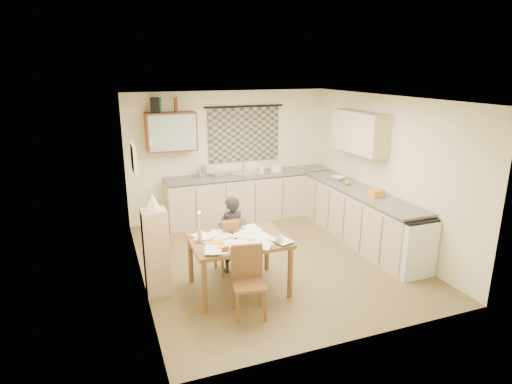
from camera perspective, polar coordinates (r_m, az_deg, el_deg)
name	(u,v)px	position (r m, az deg, el deg)	size (l,w,h in m)	color
floor	(273,260)	(6.86, 2.24, -9.01)	(4.00, 4.50, 0.02)	brown
ceiling	(275,97)	(6.22, 2.50, 12.48)	(4.00, 4.50, 0.02)	white
wall_back	(229,155)	(8.50, -3.57, 4.92)	(4.00, 0.02, 2.50)	#F1EBC1
wall_front	(359,237)	(4.54, 13.55, -5.80)	(4.00, 0.02, 2.50)	#F1EBC1
wall_left	(136,197)	(5.97, -15.72, -0.60)	(0.02, 4.50, 2.50)	#F1EBC1
wall_right	(385,172)	(7.42, 16.83, 2.57)	(0.02, 4.50, 2.50)	#F1EBC1
window_blind	(244,135)	(8.48, -1.59, 7.66)	(1.45, 0.03, 1.05)	navy
curtain_rod	(244,106)	(8.40, -1.57, 11.35)	(0.04, 0.04, 1.60)	black
wall_cabinet	(171,132)	(7.98, -11.25, 7.90)	(0.90, 0.34, 0.70)	#5C2617
wall_cabinet_glass	(173,133)	(7.81, -11.04, 7.73)	(0.84, 0.02, 0.64)	#99B2A5
upper_cabinet_right	(359,132)	(7.65, 13.63, 7.78)	(0.34, 1.30, 0.70)	tan
framed_print	(134,158)	(6.25, -16.02, 4.39)	(0.04, 0.50, 0.40)	#F4ECCB
print_canvas	(135,158)	(6.25, -15.79, 4.41)	(0.01, 0.42, 0.32)	silver
counter_back	(250,196)	(8.51, -0.80, -0.59)	(3.30, 0.62, 0.92)	tan
counter_right	(359,216)	(7.62, 13.57, -3.09)	(0.62, 2.95, 0.92)	tan
stove	(409,244)	(6.67, 19.77, -6.60)	(0.56, 0.56, 0.87)	white
sink	(248,176)	(8.38, -1.02, 2.19)	(0.55, 0.45, 0.10)	silver
tap	(243,165)	(8.49, -1.70, 3.62)	(0.03, 0.03, 0.28)	silver
dish_rack	(220,175)	(8.19, -4.89, 2.31)	(0.35, 0.30, 0.06)	silver
kettle	(202,172)	(8.09, -7.26, 2.71)	(0.18, 0.18, 0.24)	silver
mixing_bowl	(276,167)	(8.56, 2.70, 3.30)	(0.24, 0.24, 0.16)	white
soap_bottle	(261,168)	(8.50, 0.74, 3.25)	(0.10, 0.10, 0.17)	white
bowl	(338,178)	(8.08, 10.90, 1.85)	(0.27, 0.27, 0.06)	white
orange_bag	(377,193)	(7.12, 15.84, -0.17)	(0.22, 0.16, 0.12)	orange
fruit_orange	(348,182)	(7.72, 12.13, 1.27)	(0.10, 0.10, 0.10)	orange
speaker	(155,105)	(7.89, -13.33, 11.20)	(0.16, 0.20, 0.26)	black
bottle_green	(160,105)	(7.90, -12.74, 11.24)	(0.07, 0.07, 0.26)	#195926
bottle_brown	(176,105)	(7.94, -10.64, 11.38)	(0.07, 0.07, 0.26)	#5C2617
dining_table	(239,264)	(5.84, -2.32, -9.55)	(1.27, 0.97, 0.75)	brown
chair_far	(230,254)	(6.39, -3.50, -8.27)	(0.41, 0.41, 0.87)	brown
chair_near	(249,295)	(5.34, -0.94, -13.53)	(0.45, 0.45, 0.86)	brown
person	(232,234)	(6.28, -3.28, -5.65)	(0.47, 0.36, 1.16)	black
shelf_stand	(156,252)	(5.82, -13.15, -7.83)	(0.32, 0.30, 1.17)	tan
lampshade	(153,202)	(5.58, -13.61, -1.29)	(0.20, 0.20, 0.22)	#F4ECCB
letter_rack	(231,227)	(5.85, -3.40, -4.69)	(0.22, 0.10, 0.16)	brown
mug	(279,240)	(5.52, 3.04, -6.40)	(0.13, 0.13, 0.09)	white
magazine	(211,249)	(5.35, -6.04, -7.62)	(0.18, 0.24, 0.02)	maroon
book	(209,245)	(5.50, -6.29, -6.99)	(0.22, 0.27, 0.02)	orange
orange_box	(222,248)	(5.36, -4.51, -7.44)	(0.12, 0.08, 0.04)	orange
eyeglasses	(254,244)	(5.47, -0.23, -7.01)	(0.13, 0.04, 0.02)	black
candle_holder	(200,236)	(5.57, -7.48, -5.81)	(0.06, 0.06, 0.18)	silver
candle	(199,221)	(5.49, -7.63, -3.91)	(0.02, 0.02, 0.22)	white
candle_flame	(200,212)	(5.44, -7.51, -2.72)	(0.02, 0.02, 0.02)	#FFCC66
papers	(239,239)	(5.63, -2.31, -6.24)	(1.22, 1.00, 0.03)	white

